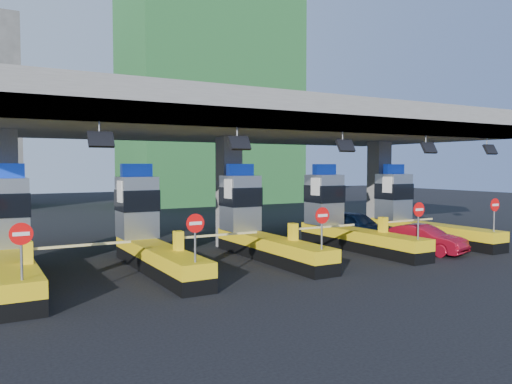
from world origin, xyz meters
TOP-DOWN VIEW (x-y plane):
  - ground at (0.00, 0.00)m, footprint 120.00×120.00m
  - toll_canopy at (0.00, 2.87)m, footprint 28.00×12.09m
  - toll_lane_far_left at (-10.00, 0.28)m, footprint 4.43×8.00m
  - toll_lane_left at (-5.00, 0.28)m, footprint 4.43×8.00m
  - toll_lane_center at (0.00, 0.28)m, footprint 4.43×8.00m
  - toll_lane_right at (5.00, 0.28)m, footprint 4.43×8.00m
  - toll_lane_far_right at (10.00, 0.28)m, footprint 4.43×8.00m
  - bg_building_scaffold at (12.00, 32.00)m, footprint 18.00×12.00m
  - van at (6.95, 1.64)m, footprint 3.19×5.05m
  - red_car at (7.12, -2.97)m, footprint 2.37×4.17m

SIDE VIEW (x-z plane):
  - ground at x=0.00m, z-range 0.00..0.00m
  - red_car at x=7.12m, z-range 0.00..1.30m
  - van at x=6.95m, z-range 0.00..1.60m
  - toll_lane_far_left at x=-10.00m, z-range -0.68..3.47m
  - toll_lane_left at x=-5.00m, z-range -0.68..3.47m
  - toll_lane_center at x=0.00m, z-range -0.68..3.47m
  - toll_lane_right at x=5.00m, z-range -0.68..3.47m
  - toll_lane_far_right at x=10.00m, z-range -0.68..3.47m
  - toll_canopy at x=0.00m, z-range 2.63..9.63m
  - bg_building_scaffold at x=12.00m, z-range 0.00..28.00m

